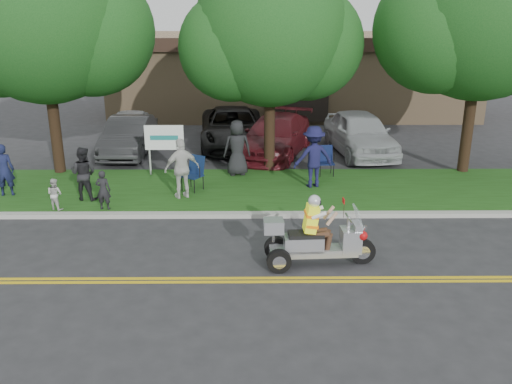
{
  "coord_description": "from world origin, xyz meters",
  "views": [
    {
      "loc": [
        -0.08,
        -10.41,
        5.29
      ],
      "look_at": [
        0.01,
        2.0,
        1.06
      ],
      "focal_mm": 38.0,
      "sensor_mm": 36.0,
      "label": 1
    }
  ],
  "objects_px": {
    "trike_scooter": "(314,241)",
    "parked_car_far_left": "(129,129)",
    "lawn_chair_b": "(325,158)",
    "lawn_chair_a": "(195,171)",
    "parked_car_mid": "(233,128)",
    "parked_car_left": "(129,136)",
    "spectator_adult_mid": "(83,174)",
    "spectator_adult_right": "(182,168)",
    "parked_car_right": "(275,136)",
    "parked_car_far_right": "(360,133)",
    "spectator_adult_left": "(4,170)"
  },
  "relations": [
    {
      "from": "trike_scooter",
      "to": "lawn_chair_b",
      "type": "relative_size",
      "value": 2.57
    },
    {
      "from": "spectator_adult_mid",
      "to": "parked_car_left",
      "type": "relative_size",
      "value": 0.36
    },
    {
      "from": "spectator_adult_mid",
      "to": "spectator_adult_right",
      "type": "bearing_deg",
      "value": -166.85
    },
    {
      "from": "trike_scooter",
      "to": "parked_car_left",
      "type": "xyz_separation_m",
      "value": [
        -5.98,
        9.39,
        0.14
      ]
    },
    {
      "from": "parked_car_right",
      "to": "parked_car_far_right",
      "type": "distance_m",
      "value": 3.2
    },
    {
      "from": "trike_scooter",
      "to": "spectator_adult_mid",
      "type": "bearing_deg",
      "value": 143.63
    },
    {
      "from": "spectator_adult_mid",
      "to": "lawn_chair_b",
      "type": "bearing_deg",
      "value": -151.16
    },
    {
      "from": "lawn_chair_b",
      "to": "spectator_adult_mid",
      "type": "relative_size",
      "value": 0.62
    },
    {
      "from": "trike_scooter",
      "to": "spectator_adult_left",
      "type": "height_order",
      "value": "spectator_adult_left"
    },
    {
      "from": "spectator_adult_mid",
      "to": "parked_car_far_right",
      "type": "relative_size",
      "value": 0.32
    },
    {
      "from": "trike_scooter",
      "to": "parked_car_far_left",
      "type": "height_order",
      "value": "trike_scooter"
    },
    {
      "from": "lawn_chair_a",
      "to": "parked_car_left",
      "type": "bearing_deg",
      "value": 155.13
    },
    {
      "from": "lawn_chair_b",
      "to": "lawn_chair_a",
      "type": "bearing_deg",
      "value": -164.13
    },
    {
      "from": "lawn_chair_b",
      "to": "parked_car_far_right",
      "type": "height_order",
      "value": "parked_car_far_right"
    },
    {
      "from": "spectator_adult_left",
      "to": "spectator_adult_right",
      "type": "distance_m",
      "value": 5.17
    },
    {
      "from": "trike_scooter",
      "to": "lawn_chair_a",
      "type": "bearing_deg",
      "value": 118.9
    },
    {
      "from": "lawn_chair_b",
      "to": "parked_car_far_left",
      "type": "xyz_separation_m",
      "value": [
        -7.31,
        4.32,
        0.06
      ]
    },
    {
      "from": "parked_car_mid",
      "to": "parked_car_right",
      "type": "height_order",
      "value": "parked_car_mid"
    },
    {
      "from": "spectator_adult_right",
      "to": "parked_car_far_right",
      "type": "xyz_separation_m",
      "value": [
        6.07,
        5.26,
        -0.16
      ]
    },
    {
      "from": "spectator_adult_right",
      "to": "parked_car_far_left",
      "type": "height_order",
      "value": "spectator_adult_right"
    },
    {
      "from": "spectator_adult_mid",
      "to": "parked_car_right",
      "type": "distance_m",
      "value": 7.72
    },
    {
      "from": "parked_car_far_right",
      "to": "lawn_chair_a",
      "type": "bearing_deg",
      "value": -149.25
    },
    {
      "from": "parked_car_mid",
      "to": "trike_scooter",
      "type": "bearing_deg",
      "value": -82.81
    },
    {
      "from": "spectator_adult_right",
      "to": "parked_car_mid",
      "type": "distance_m",
      "value": 6.65
    },
    {
      "from": "parked_car_far_left",
      "to": "parked_car_left",
      "type": "distance_m",
      "value": 1.35
    },
    {
      "from": "parked_car_far_right",
      "to": "lawn_chair_b",
      "type": "bearing_deg",
      "value": -126.39
    },
    {
      "from": "lawn_chair_a",
      "to": "spectator_adult_right",
      "type": "height_order",
      "value": "spectator_adult_right"
    },
    {
      "from": "parked_car_left",
      "to": "parked_car_mid",
      "type": "height_order",
      "value": "parked_car_mid"
    },
    {
      "from": "parked_car_left",
      "to": "parked_car_far_right",
      "type": "xyz_separation_m",
      "value": [
        8.72,
        0.01,
        0.11
      ]
    },
    {
      "from": "spectator_adult_mid",
      "to": "parked_car_right",
      "type": "xyz_separation_m",
      "value": [
        5.64,
        5.28,
        -0.13
      ]
    },
    {
      "from": "lawn_chair_a",
      "to": "spectator_adult_right",
      "type": "xyz_separation_m",
      "value": [
        -0.27,
        -0.76,
        0.29
      ]
    },
    {
      "from": "spectator_adult_right",
      "to": "parked_car_right",
      "type": "distance_m",
      "value": 5.89
    },
    {
      "from": "lawn_chair_b",
      "to": "parked_car_far_left",
      "type": "bearing_deg",
      "value": 145.28
    },
    {
      "from": "parked_car_left",
      "to": "parked_car_mid",
      "type": "xyz_separation_m",
      "value": [
        3.88,
        1.28,
        0.05
      ]
    },
    {
      "from": "spectator_adult_left",
      "to": "parked_car_mid",
      "type": "xyz_separation_m",
      "value": [
        6.39,
        6.29,
        -0.12
      ]
    },
    {
      "from": "spectator_adult_left",
      "to": "lawn_chair_b",
      "type": "bearing_deg",
      "value": -178.92
    },
    {
      "from": "parked_car_mid",
      "to": "parked_car_right",
      "type": "distance_m",
      "value": 2.16
    },
    {
      "from": "trike_scooter",
      "to": "parked_car_right",
      "type": "bearing_deg",
      "value": 89.73
    },
    {
      "from": "spectator_adult_mid",
      "to": "parked_car_far_right",
      "type": "xyz_separation_m",
      "value": [
        8.84,
        5.39,
        -0.05
      ]
    },
    {
      "from": "lawn_chair_a",
      "to": "lawn_chair_b",
      "type": "height_order",
      "value": "lawn_chair_a"
    },
    {
      "from": "lawn_chair_a",
      "to": "lawn_chair_b",
      "type": "distance_m",
      "value": 4.38
    },
    {
      "from": "spectator_adult_mid",
      "to": "parked_car_right",
      "type": "height_order",
      "value": "spectator_adult_mid"
    },
    {
      "from": "parked_car_mid",
      "to": "parked_car_left",
      "type": "bearing_deg",
      "value": -165.63
    },
    {
      "from": "spectator_adult_left",
      "to": "parked_car_far_right",
      "type": "distance_m",
      "value": 12.3
    },
    {
      "from": "lawn_chair_a",
      "to": "parked_car_far_right",
      "type": "relative_size",
      "value": 0.21
    },
    {
      "from": "spectator_adult_mid",
      "to": "parked_car_mid",
      "type": "bearing_deg",
      "value": -110.56
    },
    {
      "from": "lawn_chair_a",
      "to": "parked_car_right",
      "type": "height_order",
      "value": "parked_car_right"
    },
    {
      "from": "parked_car_left",
      "to": "parked_car_right",
      "type": "distance_m",
      "value": 5.53
    },
    {
      "from": "spectator_adult_mid",
      "to": "parked_car_far_right",
      "type": "distance_m",
      "value": 10.35
    },
    {
      "from": "lawn_chair_a",
      "to": "parked_car_mid",
      "type": "xyz_separation_m",
      "value": [
        0.96,
        5.78,
        0.07
      ]
    }
  ]
}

